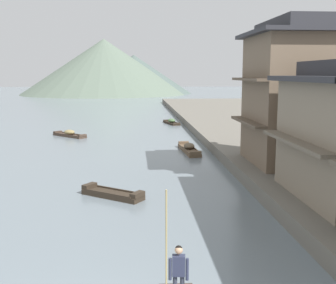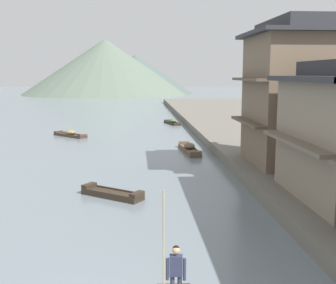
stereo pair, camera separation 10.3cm
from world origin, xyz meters
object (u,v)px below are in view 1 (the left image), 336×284
at_px(boat_moored_nearest, 189,149).
at_px(boat_moored_third, 113,194).
at_px(house_waterfront_tall, 287,94).
at_px(boatman_person, 178,269).
at_px(boat_moored_second, 171,122).
at_px(boat_moored_far, 70,134).

relative_size(boat_moored_nearest, boat_moored_third, 1.56).
height_order(boat_moored_nearest, house_waterfront_tall, house_waterfront_tall).
distance_m(boatman_person, boat_moored_third, 11.81).
xyz_separation_m(boat_moored_nearest, boat_moored_third, (-5.57, -12.40, -0.08)).
height_order(boat_moored_nearest, boat_moored_third, boat_moored_nearest).
xyz_separation_m(boat_moored_nearest, boat_moored_second, (0.23, 19.44, -0.01)).
bearing_deg(boat_moored_nearest, boatman_person, -97.98).
bearing_deg(house_waterfront_tall, boat_moored_nearest, 121.34).
xyz_separation_m(boatman_person, boat_moored_nearest, (3.35, 23.92, -1.31)).
relative_size(boat_moored_second, boat_moored_far, 1.12).
height_order(boatman_person, boat_moored_third, boatman_person).
bearing_deg(boatman_person, boat_moored_third, 100.88).
xyz_separation_m(boat_moored_second, boat_moored_third, (-5.80, -31.84, -0.07)).
height_order(boat_moored_third, boat_moored_far, boat_moored_far).
bearing_deg(boat_moored_far, boat_moored_second, 41.95).
bearing_deg(house_waterfront_tall, boat_moored_second, 99.78).
distance_m(boat_moored_far, house_waterfront_tall, 24.23).
relative_size(boatman_person, boat_moored_nearest, 0.58).
height_order(boatman_person, boat_moored_nearest, boatman_person).
bearing_deg(boatman_person, boat_moored_nearest, 82.02).
xyz_separation_m(boatman_person, boat_moored_second, (3.59, 43.36, -1.32)).
height_order(boatman_person, boat_moored_far, boatman_person).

